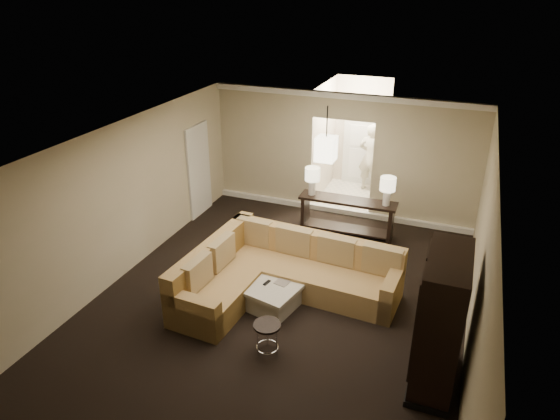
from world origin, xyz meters
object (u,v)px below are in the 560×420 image
at_px(coffee_table, 271,292).
at_px(drink_table, 267,332).
at_px(console_table, 347,213).
at_px(armoire, 439,324).
at_px(sectional_sofa, 278,274).
at_px(person, 371,154).

height_order(coffee_table, drink_table, drink_table).
relative_size(console_table, armoire, 1.07).
relative_size(coffee_table, armoire, 0.62).
height_order(armoire, drink_table, armoire).
bearing_deg(coffee_table, sectional_sofa, 88.16).
xyz_separation_m(sectional_sofa, drink_table, (0.40, -1.46, -0.02)).
xyz_separation_m(armoire, person, (-2.23, 6.31, 0.05)).
height_order(console_table, drink_table, console_table).
relative_size(drink_table, person, 0.26).
relative_size(sectional_sofa, armoire, 1.75).
bearing_deg(person, sectional_sofa, 92.74).
xyz_separation_m(drink_table, person, (0.07, 6.65, 0.61)).
distance_m(sectional_sofa, armoire, 2.97).
bearing_deg(coffee_table, console_table, 79.47).
bearing_deg(coffee_table, person, 85.02).
bearing_deg(sectional_sofa, drink_table, -71.09).
xyz_separation_m(coffee_table, person, (0.48, 5.50, 0.76)).
xyz_separation_m(console_table, armoire, (2.16, -3.74, 0.45)).
relative_size(console_table, person, 1.06).
height_order(coffee_table, console_table, console_table).
height_order(console_table, armoire, armoire).
relative_size(sectional_sofa, drink_table, 6.68).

